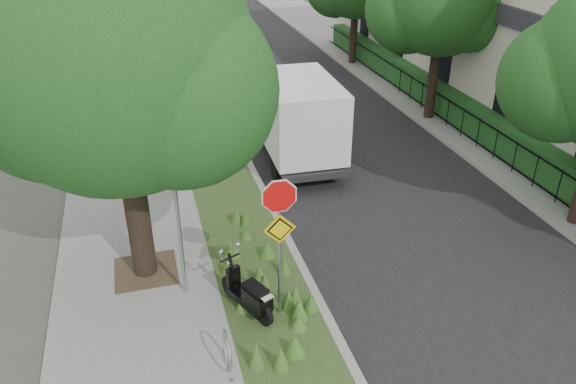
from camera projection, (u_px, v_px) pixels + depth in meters
name	position (u px, v px, depth m)	size (l,w,h in m)	color
ground	(353.00, 323.00, 11.50)	(120.00, 120.00, 0.00)	#4C5147
sidewalk_near	(127.00, 150.00, 18.93)	(3.50, 60.00, 0.12)	gray
verge	(208.00, 142.00, 19.58)	(2.00, 60.00, 0.12)	#2D441D
kerb_near	(236.00, 138.00, 19.82)	(0.20, 60.00, 0.13)	#9E9991
road	(330.00, 130.00, 20.67)	(7.00, 60.00, 0.01)	black
kerb_far	(416.00, 119.00, 21.47)	(0.20, 60.00, 0.13)	#9E9991
footpath_far	(456.00, 115.00, 21.88)	(3.20, 60.00, 0.12)	gray
street_tree_main	(112.00, 70.00, 10.67)	(6.21, 5.54, 7.66)	black
bare_post	(177.00, 212.00, 11.26)	(0.08, 0.08, 4.00)	#A5A8AD
bike_hoop	(227.00, 351.00, 10.12)	(0.06, 0.78, 0.77)	#A5A8AD
sign_assembly	(279.00, 221.00, 10.55)	(0.94, 0.08, 3.22)	#A5A8AD
fence_far	(435.00, 103.00, 21.35)	(0.04, 24.00, 1.00)	black
hedge_far	(451.00, 101.00, 21.52)	(1.00, 24.00, 1.10)	#1A4B1C
terrace_houses	(551.00, 2.00, 20.70)	(7.40, 26.40, 8.20)	beige
far_tree_b	(440.00, 2.00, 19.57)	(4.83, 4.31, 6.56)	black
scooter_near	(252.00, 299.00, 11.40)	(0.83, 1.55, 0.79)	black
box_truck	(296.00, 114.00, 17.83)	(2.26, 5.30, 2.36)	#262628
utility_cabinet	(173.00, 163.00, 16.65)	(1.04, 0.88, 1.17)	#262628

